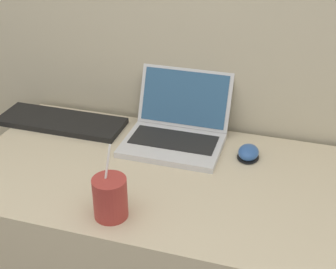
{
  "coord_description": "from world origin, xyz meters",
  "views": [
    {
      "loc": [
        0.3,
        -0.8,
        1.54
      ],
      "look_at": [
        -0.08,
        0.43,
        0.81
      ],
      "focal_mm": 50.0,
      "sensor_mm": 36.0,
      "label": 1
    }
  ],
  "objects_px": {
    "laptop": "(177,128)",
    "external_keyboard": "(61,122)",
    "computer_mouse": "(248,153)",
    "drink_cup": "(110,197)"
  },
  "relations": [
    {
      "from": "laptop",
      "to": "external_keyboard",
      "type": "bearing_deg",
      "value": -178.6
    },
    {
      "from": "laptop",
      "to": "external_keyboard",
      "type": "height_order",
      "value": "laptop"
    },
    {
      "from": "external_keyboard",
      "to": "computer_mouse",
      "type": "bearing_deg",
      "value": -2.56
    },
    {
      "from": "external_keyboard",
      "to": "laptop",
      "type": "bearing_deg",
      "value": 1.4
    },
    {
      "from": "computer_mouse",
      "to": "laptop",
      "type": "bearing_deg",
      "value": 170.68
    },
    {
      "from": "drink_cup",
      "to": "external_keyboard",
      "type": "xyz_separation_m",
      "value": [
        -0.37,
        0.42,
        -0.05
      ]
    },
    {
      "from": "drink_cup",
      "to": "computer_mouse",
      "type": "height_order",
      "value": "drink_cup"
    },
    {
      "from": "laptop",
      "to": "external_keyboard",
      "type": "relative_size",
      "value": 0.7
    },
    {
      "from": "drink_cup",
      "to": "computer_mouse",
      "type": "bearing_deg",
      "value": 52.06
    },
    {
      "from": "computer_mouse",
      "to": "external_keyboard",
      "type": "height_order",
      "value": "computer_mouse"
    }
  ]
}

